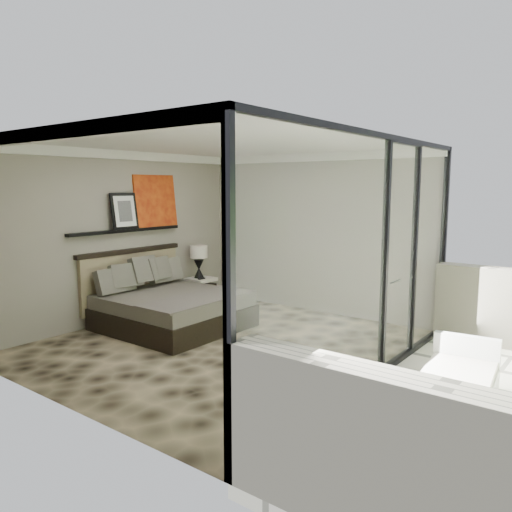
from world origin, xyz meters
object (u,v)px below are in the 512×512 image
Objects in this scene: bed at (169,306)px; nightstand at (201,293)px; table_lamp at (199,257)px; lounger at (456,386)px.

nightstand is at bearing 113.99° from bed.
bed is 3.37× the size of table_lamp.
nightstand is 0.76× the size of table_lamp.
table_lamp reaches higher than lounger.
table_lamp is (-0.03, -0.01, 0.68)m from nightstand.
bed is 1.38× the size of lounger.
nightstand is 0.31× the size of lounger.
bed is 4.41× the size of nightstand.
lounger is (4.48, -0.14, -0.16)m from bed.
table_lamp is 5.40m from lounger.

